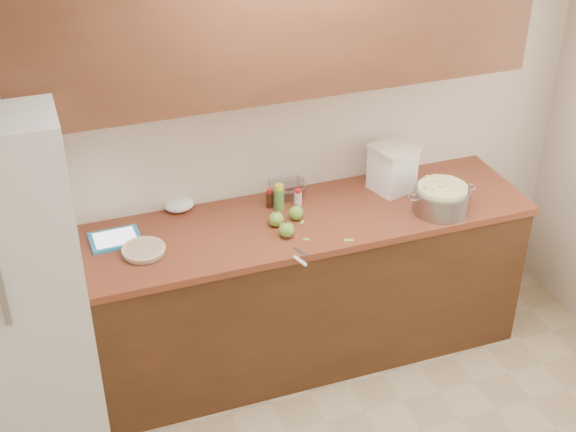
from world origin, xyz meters
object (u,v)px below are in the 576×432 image
object	(u,v)px
pie	(144,250)
tablet	(115,239)
colander	(441,199)
flour_canister	(392,168)

from	to	relation	value
pie	tablet	distance (m)	0.20
colander	tablet	xyz separation A→B (m)	(-1.70, 0.29, -0.06)
colander	flour_canister	distance (m)	0.34
pie	tablet	bearing A→B (deg)	124.91
pie	flour_canister	xyz separation A→B (m)	(1.43, 0.18, 0.12)
tablet	pie	bearing A→B (deg)	-56.83
pie	colander	size ratio (longest dim) A/B	0.56
pie	flour_canister	distance (m)	1.45
colander	tablet	distance (m)	1.72
pie	colander	distance (m)	1.59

